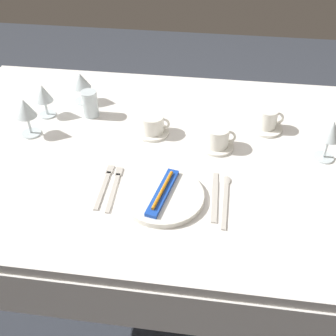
{
  "coord_description": "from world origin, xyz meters",
  "views": [
    {
      "loc": [
        0.13,
        -1.12,
        1.59
      ],
      "look_at": [
        -0.01,
        -0.13,
        0.76
      ],
      "focal_mm": 42.95,
      "sensor_mm": 36.0,
      "label": 1
    }
  ],
  "objects": [
    {
      "name": "drink_tumbler",
      "position": [
        -0.35,
        0.18,
        0.78
      ],
      "size": [
        0.06,
        0.06,
        0.1
      ],
      "color": "silver",
      "rests_on": "dining_table"
    },
    {
      "name": "ground_plane",
      "position": [
        0.0,
        0.0,
        0.0
      ],
      "size": [
        6.0,
        6.0,
        0.0
      ],
      "primitive_type": "plane",
      "color": "#383D47"
    },
    {
      "name": "coffee_cup_far",
      "position": [
        0.32,
        0.17,
        0.79
      ],
      "size": [
        0.1,
        0.07,
        0.07
      ],
      "color": "white",
      "rests_on": "saucer_far"
    },
    {
      "name": "saucer_far",
      "position": [
        0.32,
        0.17,
        0.74
      ],
      "size": [
        0.13,
        0.13,
        0.01
      ],
      "primitive_type": "cylinder",
      "color": "white",
      "rests_on": "dining_table"
    },
    {
      "name": "wine_glass_centre",
      "position": [
        -0.53,
        0.02,
        0.84
      ],
      "size": [
        0.07,
        0.07,
        0.14
      ],
      "color": "silver",
      "rests_on": "dining_table"
    },
    {
      "name": "wine_glass_far",
      "position": [
        -0.52,
        0.15,
        0.83
      ],
      "size": [
        0.07,
        0.07,
        0.13
      ],
      "color": "silver",
      "rests_on": "dining_table"
    },
    {
      "name": "wine_glass_right",
      "position": [
        -0.41,
        0.28,
        0.83
      ],
      "size": [
        0.08,
        0.08,
        0.13
      ],
      "color": "silver",
      "rests_on": "dining_table"
    },
    {
      "name": "fork_inner",
      "position": [
        -0.2,
        -0.21,
        0.74
      ],
      "size": [
        0.02,
        0.21,
        0.0
      ],
      "color": "beige",
      "rests_on": "dining_table"
    },
    {
      "name": "dinner_knife",
      "position": [
        0.15,
        -0.23,
        0.74
      ],
      "size": [
        0.02,
        0.22,
        0.0
      ],
      "color": "beige",
      "rests_on": "dining_table"
    },
    {
      "name": "dining_table",
      "position": [
        0.0,
        0.0,
        0.66
      ],
      "size": [
        1.8,
        1.11,
        0.74
      ],
      "color": "white",
      "rests_on": "ground"
    },
    {
      "name": "dinner_plate",
      "position": [
        -0.01,
        -0.25,
        0.75
      ],
      "size": [
        0.25,
        0.25,
        0.02
      ],
      "primitive_type": "cylinder",
      "color": "white",
      "rests_on": "dining_table"
    },
    {
      "name": "toothbrush_package",
      "position": [
        -0.01,
        -0.25,
        0.77
      ],
      "size": [
        0.08,
        0.21,
        0.02
      ],
      "color": "blue",
      "rests_on": "dinner_plate"
    },
    {
      "name": "wine_glass_left",
      "position": [
        0.51,
        0.02,
        0.85
      ],
      "size": [
        0.07,
        0.07,
        0.15
      ],
      "color": "silver",
      "rests_on": "dining_table"
    },
    {
      "name": "saucer_left",
      "position": [
        -0.09,
        0.09,
        0.74
      ],
      "size": [
        0.12,
        0.12,
        0.01
      ],
      "primitive_type": "cylinder",
      "color": "white",
      "rests_on": "dining_table"
    },
    {
      "name": "coffee_cup_left",
      "position": [
        -0.09,
        0.09,
        0.78
      ],
      "size": [
        0.11,
        0.09,
        0.06
      ],
      "color": "white",
      "rests_on": "saucer_left"
    },
    {
      "name": "fork_outer",
      "position": [
        -0.16,
        -0.22,
        0.74
      ],
      "size": [
        0.03,
        0.21,
        0.0
      ],
      "color": "beige",
      "rests_on": "dining_table"
    },
    {
      "name": "saucer_right",
      "position": [
        0.15,
        0.03,
        0.74
      ],
      "size": [
        0.12,
        0.12,
        0.01
      ],
      "primitive_type": "cylinder",
      "color": "white",
      "rests_on": "dining_table"
    },
    {
      "name": "spoon_soup",
      "position": [
        0.18,
        -0.21,
        0.74
      ],
      "size": [
        0.03,
        0.23,
        0.01
      ],
      "color": "beige",
      "rests_on": "dining_table"
    },
    {
      "name": "coffee_cup_right",
      "position": [
        0.15,
        0.03,
        0.78
      ],
      "size": [
        0.11,
        0.08,
        0.07
      ],
      "color": "white",
      "rests_on": "saucer_right"
    }
  ]
}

